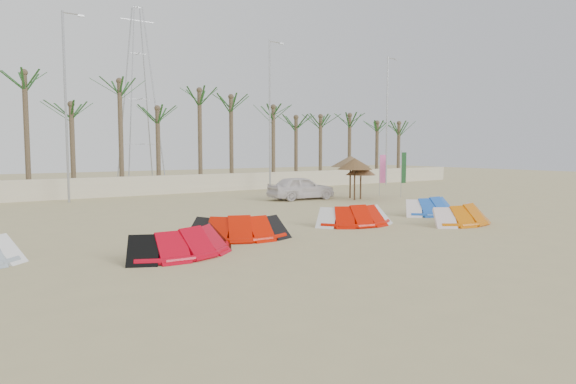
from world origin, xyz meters
TOP-DOWN VIEW (x-y plane):
  - ground at (0.00, 0.00)m, footprint 120.00×120.00m
  - boundary_wall at (0.00, 22.00)m, footprint 60.00×0.30m
  - palm_line at (0.67, 23.50)m, footprint 52.00×4.00m
  - lamp_b at (-5.96, 20.00)m, footprint 1.25×0.14m
  - lamp_c at (8.04, 20.00)m, footprint 1.25×0.14m
  - lamp_d at (20.04, 20.00)m, footprint 1.25×0.14m
  - pylon at (1.00, 28.00)m, footprint 3.00×3.00m
  - kite_red_left at (-6.43, 2.39)m, footprint 4.00×2.51m
  - kite_red_mid at (-3.79, 3.82)m, footprint 3.84×2.65m
  - kite_red_right at (1.73, 3.95)m, footprint 3.56×2.08m
  - kite_orange at (5.73, 1.76)m, footprint 3.70×2.01m
  - kite_blue at (7.03, 4.43)m, footprint 3.18×1.56m
  - parasol_left at (8.70, 11.48)m, footprint 2.14×2.14m
  - parasol_mid at (9.45, 11.75)m, footprint 1.87×1.87m
  - parasol_right at (9.37, 12.64)m, footprint 2.51×2.51m
  - flag_pink at (12.22, 12.75)m, footprint 0.44×0.16m
  - flag_green at (12.71, 11.27)m, footprint 0.45×0.04m
  - car at (6.24, 13.66)m, footprint 4.37×2.05m

SIDE VIEW (x-z plane):
  - ground at x=0.00m, z-range 0.00..0.00m
  - pylon at x=1.00m, z-range -7.00..7.00m
  - kite_blue at x=7.03m, z-range -0.03..0.87m
  - kite_red_right at x=1.73m, z-range -0.03..0.87m
  - kite_red_mid at x=-3.79m, z-range -0.03..0.87m
  - kite_orange at x=5.73m, z-range -0.03..0.87m
  - kite_red_left at x=-6.43m, z-range -0.03..0.87m
  - boundary_wall at x=0.00m, z-range 0.00..1.30m
  - car at x=6.24m, z-range 0.00..1.45m
  - flag_pink at x=12.22m, z-range 0.27..3.16m
  - flag_green at x=12.71m, z-range 0.29..3.36m
  - parasol_mid at x=9.45m, z-range 0.75..2.95m
  - parasol_left at x=8.70m, z-range 0.93..3.51m
  - parasol_right at x=9.37m, z-range 0.99..3.69m
  - lamp_b at x=-5.96m, z-range 0.27..11.27m
  - lamp_c at x=8.04m, z-range 0.27..11.27m
  - lamp_d at x=20.04m, z-range 0.27..11.27m
  - palm_line at x=0.67m, z-range 2.59..10.29m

